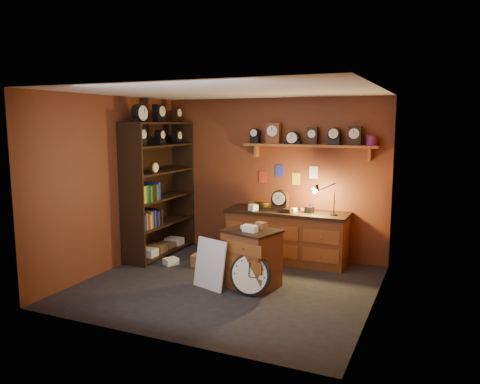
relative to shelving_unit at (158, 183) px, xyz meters
name	(u,v)px	position (x,y,z in m)	size (l,w,h in m)	color
floor	(227,285)	(1.79, -0.98, -1.25)	(4.00, 4.00, 0.00)	black
room_shell	(233,164)	(1.84, -0.87, 0.47)	(4.02, 3.62, 2.71)	brown
shelving_unit	(158,183)	(0.00, 0.00, 0.00)	(0.47, 1.60, 2.58)	black
workbench	(287,233)	(2.19, 0.49, -0.78)	(2.03, 0.66, 1.36)	brown
low_cabinet	(251,256)	(2.12, -0.87, -0.81)	(0.85, 0.78, 0.90)	brown
big_round_clock	(250,275)	(2.23, -1.18, -0.97)	(0.57, 0.18, 0.57)	black
white_panel	(210,288)	(1.61, -1.17, -1.25)	(0.53, 0.02, 0.71)	silver
mini_fridge	(250,243)	(1.56, 0.40, -0.99)	(0.55, 0.57, 0.53)	silver
floor_box_a	(217,261)	(1.24, -0.20, -1.18)	(0.24, 0.21, 0.15)	olive
floor_box_b	(171,261)	(0.53, -0.47, -1.20)	(0.18, 0.21, 0.11)	white
floor_box_c	(200,260)	(1.01, -0.35, -1.16)	(0.25, 0.21, 0.19)	olive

